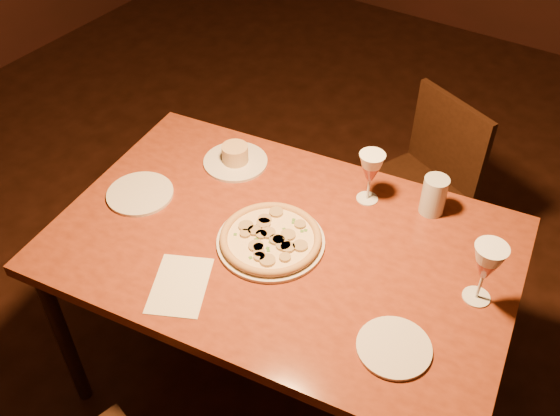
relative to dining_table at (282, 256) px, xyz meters
The scene contains 10 objects.
dining_table is the anchor object (origin of this frame).
chair_far 0.91m from the dining_table, 81.23° to the left, with size 0.52×0.52×0.81m.
pizza_plate 0.09m from the dining_table, 134.59° to the right, with size 0.34×0.34×0.04m.
ramekin_saucer 0.44m from the dining_table, 146.25° to the left, with size 0.23×0.23×0.07m.
wine_glass_far 0.38m from the dining_table, 68.22° to the left, with size 0.08×0.08×0.19m, color #BA514D, non-canonical shape.
wine_glass_right 0.62m from the dining_table, 11.23° to the left, with size 0.09×0.09×0.20m, color #BA514D, non-canonical shape.
water_tumbler 0.52m from the dining_table, 49.37° to the left, with size 0.08×0.08×0.13m, color #B1B9C1.
side_plate_left 0.53m from the dining_table, behind, with size 0.22×0.22×0.01m, color silver.
side_plate_near 0.50m from the dining_table, 20.27° to the right, with size 0.20×0.20×0.01m, color silver.
menu_card 0.35m from the dining_table, 115.69° to the right, with size 0.16×0.23×0.00m, color silver.
Camera 1 is at (0.63, -0.85, 2.14)m, focal length 40.00 mm.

